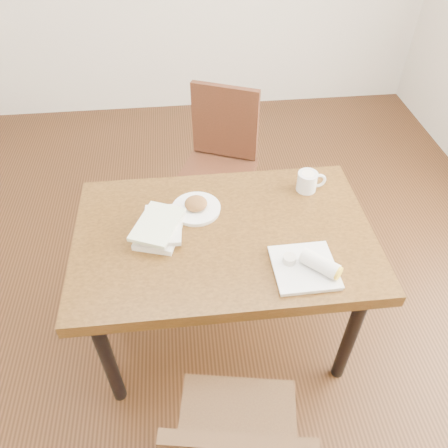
{
  "coord_description": "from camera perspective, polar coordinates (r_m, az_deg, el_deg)",
  "views": [
    {
      "loc": [
        -0.14,
        -1.32,
        2.08
      ],
      "look_at": [
        0.0,
        0.0,
        0.8
      ],
      "focal_mm": 35.0,
      "sensor_mm": 36.0,
      "label": 1
    }
  ],
  "objects": [
    {
      "name": "coffee_mug",
      "position": [
        2.1,
        10.92,
        5.52
      ],
      "size": [
        0.14,
        0.09,
        0.09
      ],
      "color": "white",
      "rests_on": "table"
    },
    {
      "name": "chair_far",
      "position": [
        2.65,
        -0.57,
        8.68
      ],
      "size": [
        0.55,
        0.55,
        0.95
      ],
      "color": "#4C2315",
      "rests_on": "ground"
    },
    {
      "name": "plate_burrito",
      "position": [
        1.74,
        11.06,
        -5.43
      ],
      "size": [
        0.26,
        0.25,
        0.08
      ],
      "color": "white",
      "rests_on": "table"
    },
    {
      "name": "plate_scone",
      "position": [
        1.97,
        -3.67,
        2.25
      ],
      "size": [
        0.22,
        0.22,
        0.07
      ],
      "color": "white",
      "rests_on": "table"
    },
    {
      "name": "book_stack",
      "position": [
        1.87,
        -8.34,
        -0.38
      ],
      "size": [
        0.25,
        0.29,
        0.07
      ],
      "color": "white",
      "rests_on": "table"
    },
    {
      "name": "table",
      "position": [
        1.93,
        0.0,
        -2.79
      ],
      "size": [
        1.28,
        0.83,
        0.75
      ],
      "color": "brown",
      "rests_on": "ground"
    },
    {
      "name": "ground",
      "position": [
        2.47,
        0.0,
        -13.59
      ],
      "size": [
        4.0,
        5.0,
        0.01
      ],
      "primitive_type": "cube",
      "color": "#472814",
      "rests_on": "ground"
    },
    {
      "name": "room_walls",
      "position": [
        1.4,
        0.0,
        25.37
      ],
      "size": [
        4.02,
        5.02,
        2.8
      ],
      "color": "silver",
      "rests_on": "ground"
    }
  ]
}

